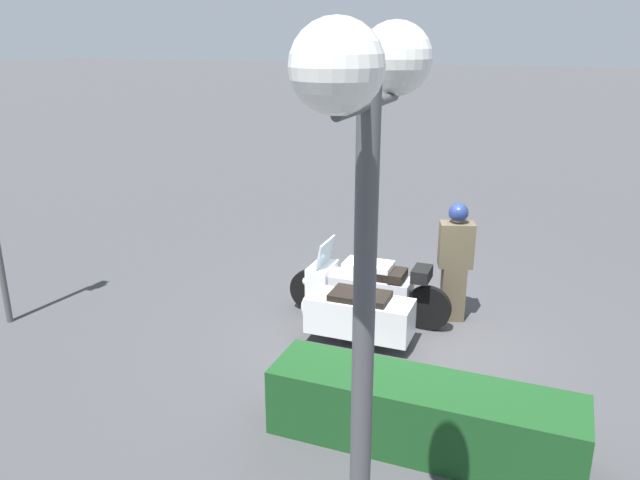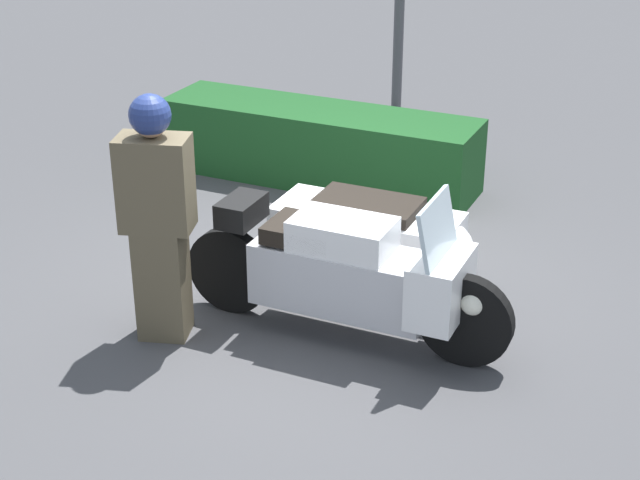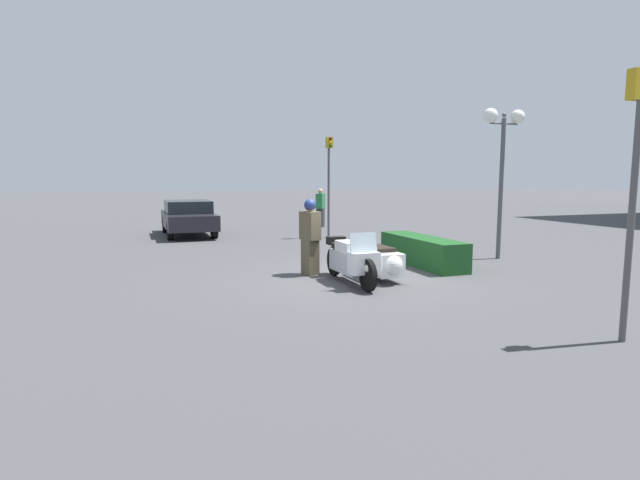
% 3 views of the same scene
% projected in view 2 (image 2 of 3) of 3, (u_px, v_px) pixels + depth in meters
% --- Properties ---
extents(ground_plane, '(160.00, 160.00, 0.00)m').
position_uv_depth(ground_plane, '(291.00, 299.00, 7.49)').
color(ground_plane, '#424244').
extents(police_motorcycle, '(2.45, 1.33, 1.16)m').
position_uv_depth(police_motorcycle, '(368.00, 255.00, 7.10)').
color(police_motorcycle, black).
rests_on(police_motorcycle, ground).
extents(officer_rider, '(0.55, 0.42, 1.77)m').
position_uv_depth(officer_rider, '(157.00, 213.00, 6.63)').
color(officer_rider, brown).
rests_on(officer_rider, ground).
extents(hedge_bush_curbside, '(3.13, 0.79, 0.73)m').
position_uv_depth(hedge_bush_curbside, '(319.00, 145.00, 9.56)').
color(hedge_bush_curbside, '#19471E').
rests_on(hedge_bush_curbside, ground).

